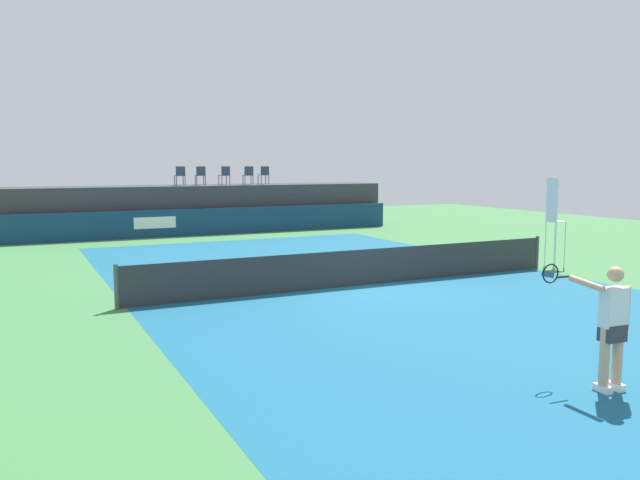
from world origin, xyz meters
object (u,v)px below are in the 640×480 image
Objects in this scene: spectator_chair_center at (225,175)px; net_post_far at (537,252)px; umpire_chair at (554,216)px; spectator_chair_left at (200,175)px; net_post_near at (116,287)px; tennis_player at (611,324)px; spectator_chair_far_left at (180,175)px; spectator_chair_right at (248,174)px; tennis_ball at (290,282)px; spectator_chair_far_right at (264,174)px.

spectator_chair_center is 16.21m from net_post_far.
spectator_chair_left is at bearing 114.13° from umpire_chair.
net_post_near is 0.56× the size of tennis_player.
spectator_chair_right is (3.30, -0.22, 0.00)m from spectator_chair_far_left.
spectator_chair_right is at bearing 74.56° from tennis_ball.
umpire_chair is 8.62m from tennis_ball.
spectator_chair_left is at bearing 83.80° from tennis_ball.
spectator_chair_right is 14.64m from tennis_ball.
spectator_chair_far_right is (0.98, 0.43, 0.00)m from spectator_chair_right.
umpire_chair is at bearing -0.01° from net_post_near.
tennis_ball is at bearing -92.18° from spectator_chair_far_left.
tennis_ball is (-0.81, 9.39, -0.92)m from tennis_player.
net_post_far is 10.82m from tennis_player.
spectator_chair_left is (1.01, 0.11, 0.00)m from spectator_chair_far_left.
spectator_chair_left is 3.27m from spectator_chair_far_right.
spectator_chair_center and spectator_chair_right have the same top height.
spectator_chair_right is 0.89× the size of net_post_far.
spectator_chair_right is at bearing 104.74° from net_post_far.
spectator_chair_left is 0.89× the size of net_post_far.
spectator_chair_right is 1.07m from spectator_chair_far_right.
spectator_chair_far_left reaches higher than net_post_far.
spectator_chair_right and spectator_chair_far_right have the same top height.
spectator_chair_far_left is 16.99m from net_post_far.
spectator_chair_center reaches higher than net_post_near.
spectator_chair_right reaches higher than net_post_near.
spectator_chair_left is at bearing 68.07° from net_post_near.
net_post_near is 1.00× the size of net_post_far.
spectator_chair_center is 23.65m from tennis_player.
spectator_chair_left is 0.32× the size of umpire_chair.
spectator_chair_far_left and spectator_chair_right have the same top height.
umpire_chair is (6.86, -15.32, -1.11)m from spectator_chair_left.
spectator_chair_far_left is 23.55m from tennis_player.
spectator_chair_right reaches higher than umpire_chair.
spectator_chair_far_left is 17.16m from umpire_chair.
spectator_chair_far_right is at bearing 1.65° from spectator_chair_left.
tennis_player is (0.28, -23.48, -1.73)m from spectator_chair_far_left.
spectator_chair_left is at bearing 112.13° from net_post_far.
spectator_chair_right is 0.32× the size of umpire_chair.
net_post_far is at bearing -64.55° from spectator_chair_far_left.
tennis_ball is at bearing 172.44° from umpire_chair.
tennis_player reaches higher than net_post_near.
spectator_chair_far_left is 0.32× the size of umpire_chair.
net_post_far is at bearing -75.26° from spectator_chair_right.
umpire_chair is at bearing 47.44° from tennis_player.
umpire_chair is 13.08m from net_post_near.
spectator_chair_far_right reaches higher than tennis_ball.
spectator_chair_left is 16.66m from net_post_near.
tennis_player is at bearing -132.56° from umpire_chair.
spectator_chair_left reaches higher than net_post_near.
spectator_chair_right is 1.00× the size of spectator_chair_far_right.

